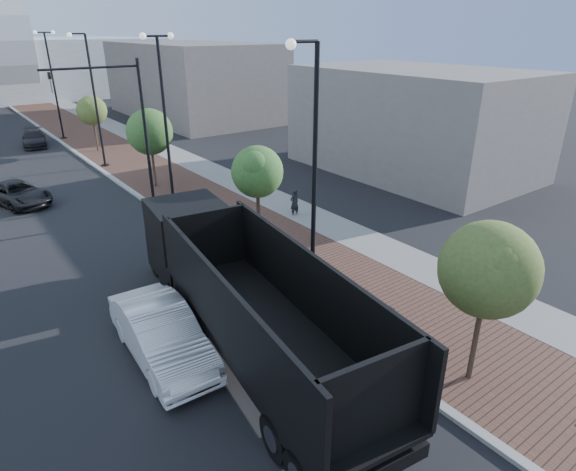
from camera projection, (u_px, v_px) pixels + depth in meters
sidewalk at (117, 146)px, 41.49m from camera, size 7.00×140.00×0.12m
concrete_strip at (147, 142)px, 42.97m from camera, size 2.40×140.00×0.13m
curb at (75, 152)px, 39.56m from camera, size 0.30×140.00×0.14m
dump_truck at (220, 278)px, 16.50m from camera, size 4.55×14.01×3.75m
white_sedan at (162, 334)px, 14.71m from camera, size 2.03×5.26×1.71m
dark_car_mid at (17, 193)px, 27.83m from camera, size 3.56×5.19×1.32m
dark_car_far at (34, 138)px, 41.56m from camera, size 2.59×4.77×1.31m
pedestrian at (294, 203)px, 25.89m from camera, size 0.60×0.42×1.58m
streetlight_1 at (311, 194)px, 16.12m from camera, size 1.44×0.56×9.21m
streetlight_2 at (166, 126)px, 24.79m from camera, size 1.72×0.56×9.28m
streetlight_3 at (95, 107)px, 33.72m from camera, size 1.44×0.56×9.21m
streetlight_4 at (54, 85)px, 42.39m from camera, size 1.72×0.56×9.28m
traffic_mast at (128, 117)px, 26.43m from camera, size 5.09×0.20×8.00m
tree_0 at (489, 269)px, 12.65m from camera, size 2.63×2.62×4.96m
tree_1 at (258, 172)px, 20.67m from camera, size 2.31×2.25×4.92m
tree_2 at (150, 132)px, 29.55m from camera, size 2.82×2.82×5.01m
tree_3 at (92, 111)px, 38.43m from camera, size 2.39×2.34×4.56m
commercial_block_ne at (192, 80)px, 54.14m from camera, size 12.00×22.00×8.00m
commercial_block_e at (414, 121)px, 33.43m from camera, size 10.00×16.00×7.00m
utility_cover_1 at (385, 309)px, 17.38m from camera, size 0.50×0.50×0.02m
utility_cover_2 at (230, 220)px, 25.45m from camera, size 0.50×0.50×0.02m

